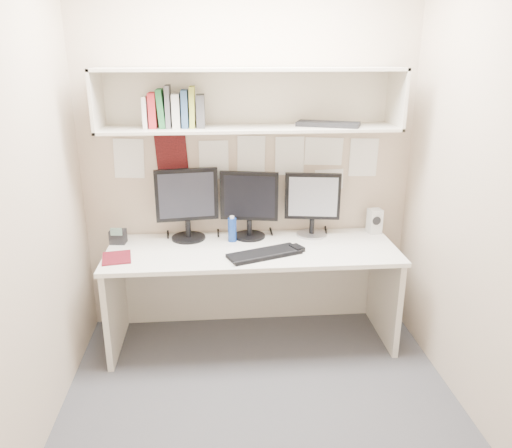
{
  "coord_description": "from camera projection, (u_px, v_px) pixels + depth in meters",
  "views": [
    {
      "loc": [
        -0.24,
        -2.56,
        2.01
      ],
      "look_at": [
        0.0,
        0.35,
        1.01
      ],
      "focal_mm": 35.0,
      "sensor_mm": 36.0,
      "label": 1
    }
  ],
  "objects": [
    {
      "name": "floor",
      "position": [
        260.0,
        396.0,
        3.08
      ],
      "size": [
        2.4,
        2.0,
        0.01
      ],
      "primitive_type": "cube",
      "color": "#414145",
      "rests_on": "ground"
    },
    {
      "name": "wall_back",
      "position": [
        248.0,
        156.0,
        3.6
      ],
      "size": [
        2.4,
        0.02,
        2.6
      ],
      "primitive_type": "cube",
      "color": "#BBA68F",
      "rests_on": "ground"
    },
    {
      "name": "wall_front",
      "position": [
        288.0,
        270.0,
        1.72
      ],
      "size": [
        2.4,
        0.02,
        2.6
      ],
      "primitive_type": "cube",
      "color": "#BBA68F",
      "rests_on": "ground"
    },
    {
      "name": "wall_left",
      "position": [
        30.0,
        198.0,
        2.57
      ],
      "size": [
        0.02,
        2.0,
        2.6
      ],
      "primitive_type": "cube",
      "color": "#BBA68F",
      "rests_on": "ground"
    },
    {
      "name": "wall_right",
      "position": [
        477.0,
        188.0,
        2.76
      ],
      "size": [
        0.02,
        2.0,
        2.6
      ],
      "primitive_type": "cube",
      "color": "#BBA68F",
      "rests_on": "ground"
    },
    {
      "name": "desk",
      "position": [
        252.0,
        295.0,
        3.58
      ],
      "size": [
        2.0,
        0.7,
        0.73
      ],
      "color": "silver",
      "rests_on": "floor"
    },
    {
      "name": "overhead_hutch",
      "position": [
        250.0,
        99.0,
        3.34
      ],
      "size": [
        2.0,
        0.38,
        0.4
      ],
      "color": "beige",
      "rests_on": "wall_back"
    },
    {
      "name": "pinned_papers",
      "position": [
        249.0,
        163.0,
        3.62
      ],
      "size": [
        1.92,
        0.01,
        0.48
      ],
      "primitive_type": null,
      "color": "white",
      "rests_on": "wall_back"
    },
    {
      "name": "monitor_left",
      "position": [
        187.0,
        202.0,
        3.54
      ],
      "size": [
        0.44,
        0.24,
        0.52
      ],
      "rotation": [
        0.0,
        0.0,
        0.13
      ],
      "color": "black",
      "rests_on": "desk"
    },
    {
      "name": "monitor_center",
      "position": [
        249.0,
        202.0,
        3.58
      ],
      "size": [
        0.42,
        0.23,
        0.49
      ],
      "rotation": [
        0.0,
        0.0,
        -0.2
      ],
      "color": "black",
      "rests_on": "desk"
    },
    {
      "name": "monitor_right",
      "position": [
        312.0,
        202.0,
        3.62
      ],
      "size": [
        0.4,
        0.22,
        0.47
      ],
      "rotation": [
        0.0,
        0.0,
        -0.15
      ],
      "color": "#A5A5AA",
      "rests_on": "desk"
    },
    {
      "name": "keyboard",
      "position": [
        264.0,
        254.0,
        3.32
      ],
      "size": [
        0.52,
        0.34,
        0.02
      ],
      "primitive_type": "cube",
      "rotation": [
        0.0,
        0.0,
        0.37
      ],
      "color": "black",
      "rests_on": "desk"
    },
    {
      "name": "mouse",
      "position": [
        297.0,
        248.0,
        3.41
      ],
      "size": [
        0.1,
        0.12,
        0.03
      ],
      "primitive_type": "cube",
      "rotation": [
        0.0,
        0.0,
        0.49
      ],
      "color": "black",
      "rests_on": "desk"
    },
    {
      "name": "speaker",
      "position": [
        374.0,
        221.0,
        3.72
      ],
      "size": [
        0.1,
        0.11,
        0.18
      ],
      "rotation": [
        0.0,
        0.0,
        0.15
      ],
      "color": "beige",
      "rests_on": "desk"
    },
    {
      "name": "blue_bottle",
      "position": [
        232.0,
        229.0,
        3.55
      ],
      "size": [
        0.06,
        0.06,
        0.19
      ],
      "color": "navy",
      "rests_on": "desk"
    },
    {
      "name": "maroon_notebook",
      "position": [
        117.0,
        258.0,
        3.27
      ],
      "size": [
        0.22,
        0.25,
        0.01
      ],
      "primitive_type": "cube",
      "rotation": [
        0.0,
        0.0,
        0.17
      ],
      "color": "#570E18",
      "rests_on": "desk"
    },
    {
      "name": "desk_phone",
      "position": [
        118.0,
        236.0,
        3.52
      ],
      "size": [
        0.12,
        0.11,
        0.13
      ],
      "rotation": [
        0.0,
        0.0,
        -0.1
      ],
      "color": "black",
      "rests_on": "desk"
    },
    {
      "name": "book_stack",
      "position": [
        175.0,
        109.0,
        3.28
      ],
      "size": [
        0.4,
        0.17,
        0.27
      ],
      "color": "silver",
      "rests_on": "overhead_hutch"
    },
    {
      "name": "hutch_tray",
      "position": [
        328.0,
        124.0,
        3.36
      ],
      "size": [
        0.45,
        0.3,
        0.03
      ],
      "primitive_type": "cube",
      "rotation": [
        0.0,
        0.0,
        -0.38
      ],
      "color": "black",
      "rests_on": "overhead_hutch"
    }
  ]
}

